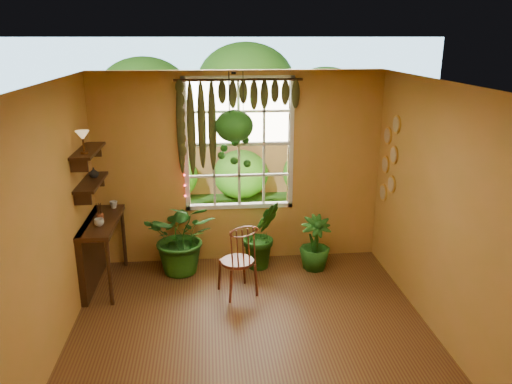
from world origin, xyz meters
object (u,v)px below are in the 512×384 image
at_px(counter_ledge, 95,246).
at_px(hanging_basket, 234,130).
at_px(potted_plant_left, 182,236).
at_px(potted_plant_mid, 262,235).
at_px(windsor_chair, 239,271).

height_order(counter_ledge, hanging_basket, hanging_basket).
xyz_separation_m(potted_plant_left, hanging_basket, (0.73, 0.12, 1.43)).
bearing_deg(hanging_basket, counter_ledge, -168.28).
height_order(counter_ledge, potted_plant_left, potted_plant_left).
bearing_deg(potted_plant_left, hanging_basket, 9.09).
relative_size(potted_plant_mid, hanging_basket, 0.78).
relative_size(potted_plant_left, hanging_basket, 0.84).
xyz_separation_m(counter_ledge, hanging_basket, (1.83, 0.38, 1.41)).
xyz_separation_m(windsor_chair, potted_plant_mid, (0.37, 0.75, 0.17)).
height_order(potted_plant_left, hanging_basket, hanging_basket).
relative_size(counter_ledge, potted_plant_mid, 1.23).
bearing_deg(counter_ledge, potted_plant_mid, 8.37).
bearing_deg(potted_plant_left, counter_ledge, -166.57).
bearing_deg(potted_plant_mid, potted_plant_left, -176.89).
bearing_deg(counter_ledge, windsor_chair, -13.23).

